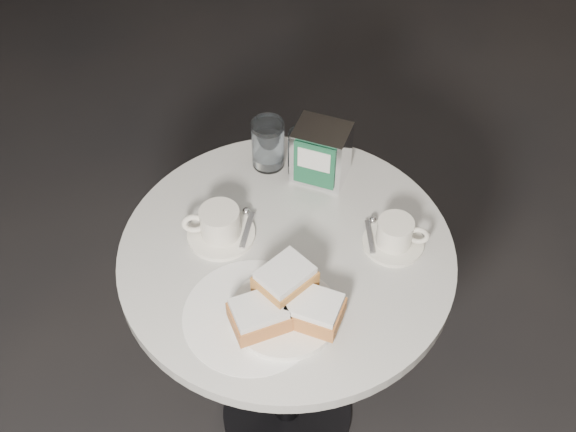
# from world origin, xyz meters

# --- Properties ---
(ground) EXTENTS (7.00, 7.00, 0.00)m
(ground) POSITION_xyz_m (0.00, 0.00, 0.00)
(ground) COLOR black
(ground) RESTS_ON ground
(cafe_table) EXTENTS (0.70, 0.70, 0.74)m
(cafe_table) POSITION_xyz_m (0.00, 0.00, 0.55)
(cafe_table) COLOR black
(cafe_table) RESTS_ON ground
(sugar_spill) EXTENTS (0.32, 0.32, 0.00)m
(sugar_spill) POSITION_xyz_m (-0.04, -0.17, 0.75)
(sugar_spill) COLOR white
(sugar_spill) RESTS_ON cafe_table
(beignet_plate) EXTENTS (0.24, 0.24, 0.10)m
(beignet_plate) POSITION_xyz_m (0.02, -0.16, 0.78)
(beignet_plate) COLOR white
(beignet_plate) RESTS_ON cafe_table
(coffee_cup_left) EXTENTS (0.17, 0.17, 0.07)m
(coffee_cup_left) POSITION_xyz_m (-0.14, 0.02, 0.78)
(coffee_cup_left) COLOR white
(coffee_cup_left) RESTS_ON cafe_table
(coffee_cup_right) EXTENTS (0.14, 0.14, 0.07)m
(coffee_cup_right) POSITION_xyz_m (0.22, 0.05, 0.77)
(coffee_cup_right) COLOR silver
(coffee_cup_right) RESTS_ON cafe_table
(water_glass_left) EXTENTS (0.08, 0.08, 0.12)m
(water_glass_left) POSITION_xyz_m (-0.08, 0.25, 0.80)
(water_glass_left) COLOR silver
(water_glass_left) RESTS_ON cafe_table
(water_glass_right) EXTENTS (0.09, 0.09, 0.11)m
(water_glass_right) POSITION_xyz_m (0.00, 0.24, 0.80)
(water_glass_right) COLOR white
(water_glass_right) RESTS_ON cafe_table
(napkin_dispenser) EXTENTS (0.13, 0.12, 0.14)m
(napkin_dispenser) POSITION_xyz_m (0.04, 0.23, 0.81)
(napkin_dispenser) COLOR white
(napkin_dispenser) RESTS_ON cafe_table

